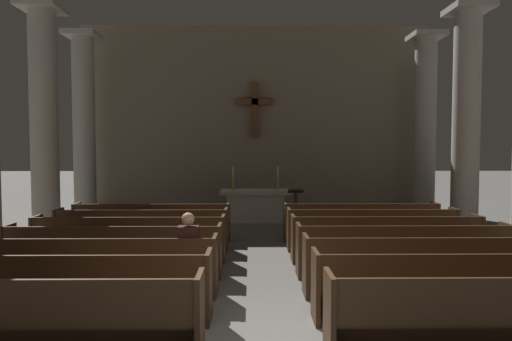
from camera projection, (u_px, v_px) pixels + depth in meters
The scene contains 24 objects.
pew_left_row_1 at pixel (25, 317), 4.77m from camera, with size 3.83×0.50×0.95m.
pew_left_row_2 at pixel (65, 287), 5.80m from camera, with size 3.83×0.50×0.95m.
pew_left_row_3 at pixel (93, 266), 6.83m from camera, with size 3.83×0.50×0.95m.
pew_left_row_4 at pixel (114, 251), 7.86m from camera, with size 3.83×0.50×0.95m.
pew_left_row_5 at pixel (130, 239), 8.89m from camera, with size 3.83×0.50×0.95m.
pew_left_row_6 at pixel (142, 230), 9.92m from camera, with size 3.83×0.50×0.95m.
pew_left_row_7 at pixel (153, 222), 10.95m from camera, with size 3.83×0.50×0.95m.
pew_right_row_1 at pixel (501, 315), 4.83m from camera, with size 3.83×0.50×0.95m.
pew_right_row_2 at pixel (457, 286), 5.86m from camera, with size 3.83×0.50×0.95m.
pew_right_row_3 at pixel (426, 265), 6.89m from camera, with size 3.83×0.50×0.95m.
pew_right_row_4 at pixel (403, 250), 7.93m from camera, with size 3.83×0.50×0.95m.
pew_right_row_5 at pixel (386, 238), 8.96m from camera, with size 3.83×0.50×0.95m.
pew_right_row_6 at pixel (372, 229), 9.99m from camera, with size 3.83×0.50×0.95m.
pew_right_row_7 at pixel (360, 221), 11.02m from camera, with size 3.83×0.50×0.95m.
column_left_third at pixel (44, 124), 11.63m from camera, with size 1.05×1.05×6.06m.
column_right_third at pixel (466, 124), 11.77m from camera, with size 1.05×1.05×6.06m.
column_left_fourth at pixel (84, 129), 14.43m from camera, with size 1.05×1.05×6.06m.
column_right_fourth at pixel (425, 129), 14.56m from camera, with size 1.05×1.05×6.06m.
altar at pixel (256, 205), 13.85m from camera, with size 2.20×0.90×1.01m.
candlestick_left at pixel (233, 182), 13.80m from camera, with size 0.16×0.16×0.74m.
candlestick_right at pixel (278, 182), 13.82m from camera, with size 0.16×0.16×0.74m.
apse_with_cross at pixel (255, 120), 15.87m from camera, with size 12.34×0.48×6.66m.
lectern at pixel (296, 210), 12.66m from camera, with size 0.44×0.36×1.15m.
lone_worshipper at pixel (189, 252), 6.88m from camera, with size 0.32×0.43×1.32m.
Camera 1 is at (-0.15, -4.75, 2.31)m, focal length 30.95 mm.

